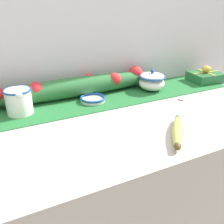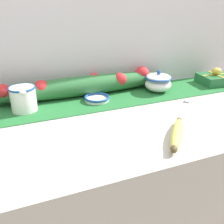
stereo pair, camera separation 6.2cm
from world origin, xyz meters
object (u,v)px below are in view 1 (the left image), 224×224
object	(u,v)px
gift_box	(205,76)
spoon	(181,100)
banana	(178,131)
cream_pitcher	(19,100)
sugar_bowl	(152,81)
small_dish	(93,99)

from	to	relation	value
gift_box	spoon	bearing A→B (deg)	-152.01
banana	spoon	distance (m)	0.32
cream_pitcher	sugar_bowl	world-z (taller)	same
spoon	cream_pitcher	bearing A→B (deg)	133.98
cream_pitcher	spoon	xyz separation A→B (m)	(0.65, -0.17, -0.05)
sugar_bowl	gift_box	distance (m)	0.34
cream_pitcher	spoon	bearing A→B (deg)	-14.58
cream_pitcher	gift_box	world-z (taller)	cream_pitcher
banana	gift_box	distance (m)	0.64
sugar_bowl	small_dish	world-z (taller)	sugar_bowl
sugar_bowl	spoon	xyz separation A→B (m)	(0.04, -0.17, -0.04)
banana	spoon	world-z (taller)	banana
small_dish	banana	distance (m)	0.42
sugar_bowl	small_dish	xyz separation A→B (m)	(-0.31, -0.01, -0.03)
banana	small_dish	bearing A→B (deg)	109.56
banana	gift_box	world-z (taller)	gift_box
cream_pitcher	spoon	size ratio (longest dim) A/B	0.76
cream_pitcher	banana	xyz separation A→B (m)	(0.44, -0.40, -0.04)
sugar_bowl	gift_box	world-z (taller)	sugar_bowl
sugar_bowl	spoon	world-z (taller)	sugar_bowl
small_dish	spoon	bearing A→B (deg)	-24.38
cream_pitcher	gift_box	xyz separation A→B (m)	(0.95, -0.01, -0.03)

